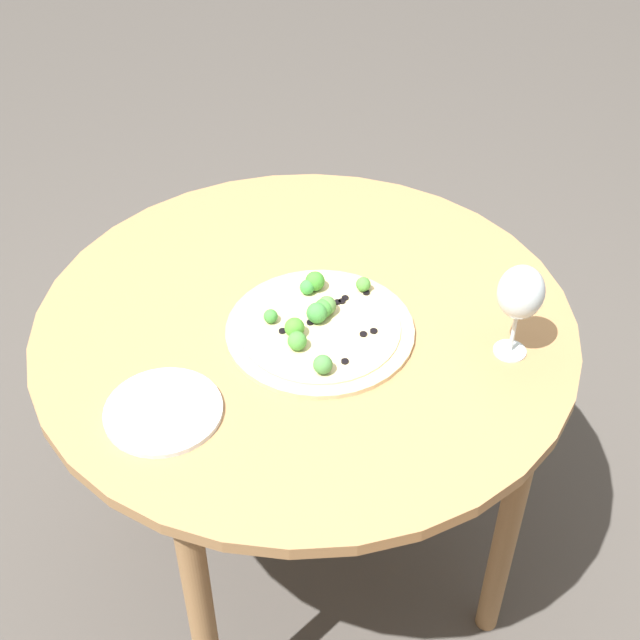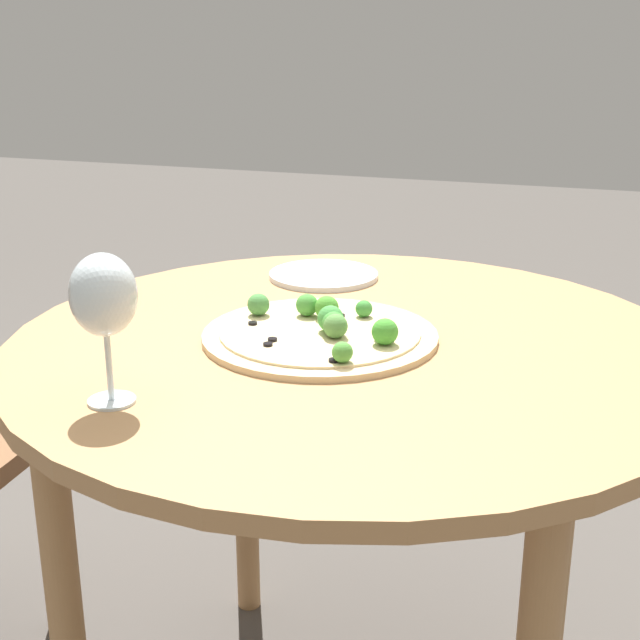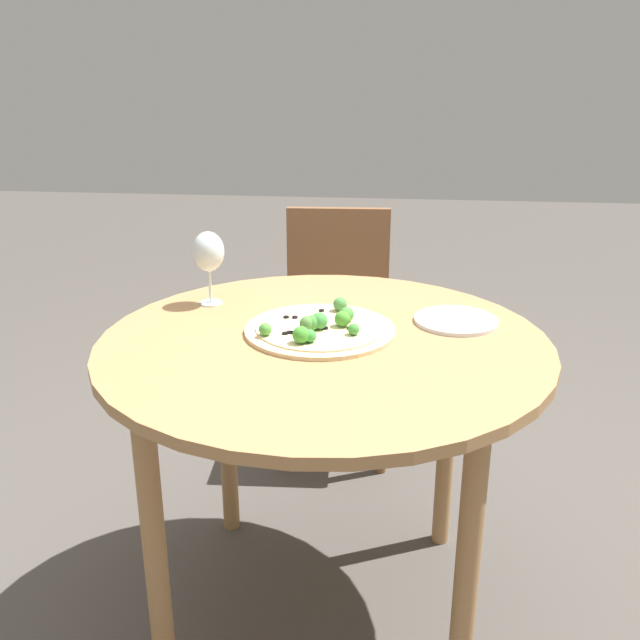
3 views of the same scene
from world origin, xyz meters
name	(u,v)px [view 2 (image 2 of 3)]	position (x,y,z in m)	size (l,w,h in m)	color
dining_table	(351,395)	(0.00, 0.00, 0.68)	(1.05, 1.05, 0.78)	#A87A4C
pizza	(323,331)	(0.01, -0.04, 0.79)	(0.36, 0.36, 0.05)	#DBBC89
wine_glass	(104,298)	(0.32, -0.22, 0.92)	(0.08, 0.08, 0.19)	silver
plate_near	(324,275)	(-0.31, -0.15, 0.78)	(0.21, 0.21, 0.01)	silver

